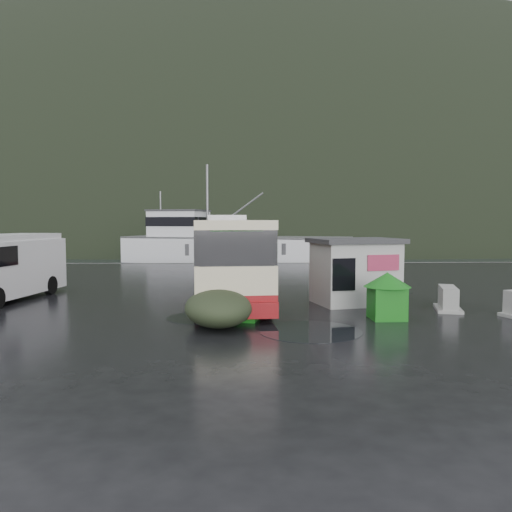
{
  "coord_description": "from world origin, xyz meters",
  "views": [
    {
      "loc": [
        1.68,
        -18.9,
        3.28
      ],
      "look_at": [
        2.36,
        3.62,
        1.7
      ],
      "focal_mm": 35.0,
      "sensor_mm": 36.0,
      "label": 1
    }
  ],
  "objects_px": {
    "white_van": "(4,301)",
    "waste_bin_right": "(387,319)",
    "waste_bin_left": "(243,320)",
    "fishing_trawler": "(237,256)",
    "coach_bus": "(227,296)",
    "dome_tent": "(218,326)",
    "jersey_barrier_a": "(448,310)",
    "ticket_kiosk": "(354,303)"
  },
  "relations": [
    {
      "from": "white_van",
      "to": "waste_bin_right",
      "type": "distance_m",
      "value": 15.33
    },
    {
      "from": "waste_bin_left",
      "to": "fishing_trawler",
      "type": "bearing_deg",
      "value": 90.87
    },
    {
      "from": "coach_bus",
      "to": "waste_bin_left",
      "type": "relative_size",
      "value": 8.76
    },
    {
      "from": "dome_tent",
      "to": "jersey_barrier_a",
      "type": "xyz_separation_m",
      "value": [
        8.34,
        2.57,
        0.0
      ]
    },
    {
      "from": "white_van",
      "to": "dome_tent",
      "type": "distance_m",
      "value": 10.55
    },
    {
      "from": "waste_bin_right",
      "to": "fishing_trawler",
      "type": "bearing_deg",
      "value": 100.02
    },
    {
      "from": "white_van",
      "to": "fishing_trawler",
      "type": "height_order",
      "value": "fishing_trawler"
    },
    {
      "from": "fishing_trawler",
      "to": "coach_bus",
      "type": "bearing_deg",
      "value": -74.73
    },
    {
      "from": "waste_bin_right",
      "to": "white_van",
      "type": "bearing_deg",
      "value": 163.6
    },
    {
      "from": "waste_bin_right",
      "to": "dome_tent",
      "type": "height_order",
      "value": "waste_bin_right"
    },
    {
      "from": "waste_bin_left",
      "to": "dome_tent",
      "type": "height_order",
      "value": "waste_bin_left"
    },
    {
      "from": "coach_bus",
      "to": "jersey_barrier_a",
      "type": "height_order",
      "value": "coach_bus"
    },
    {
      "from": "dome_tent",
      "to": "ticket_kiosk",
      "type": "distance_m",
      "value": 6.68
    },
    {
      "from": "dome_tent",
      "to": "coach_bus",
      "type": "bearing_deg",
      "value": 89.21
    },
    {
      "from": "coach_bus",
      "to": "fishing_trawler",
      "type": "bearing_deg",
      "value": 84.95
    },
    {
      "from": "coach_bus",
      "to": "white_van",
      "type": "height_order",
      "value": "coach_bus"
    },
    {
      "from": "waste_bin_left",
      "to": "ticket_kiosk",
      "type": "distance_m",
      "value": 5.49
    },
    {
      "from": "white_van",
      "to": "ticket_kiosk",
      "type": "bearing_deg",
      "value": 3.69
    },
    {
      "from": "waste_bin_right",
      "to": "dome_tent",
      "type": "xyz_separation_m",
      "value": [
        -5.6,
        -0.99,
        0.0
      ]
    },
    {
      "from": "waste_bin_left",
      "to": "white_van",
      "type": "bearing_deg",
      "value": 156.19
    },
    {
      "from": "coach_bus",
      "to": "dome_tent",
      "type": "xyz_separation_m",
      "value": [
        -0.09,
        -6.31,
        0.0
      ]
    },
    {
      "from": "waste_bin_right",
      "to": "waste_bin_left",
      "type": "bearing_deg",
      "value": -179.62
    },
    {
      "from": "waste_bin_right",
      "to": "dome_tent",
      "type": "relative_size",
      "value": 0.54
    },
    {
      "from": "ticket_kiosk",
      "to": "jersey_barrier_a",
      "type": "height_order",
      "value": "ticket_kiosk"
    },
    {
      "from": "coach_bus",
      "to": "dome_tent",
      "type": "distance_m",
      "value": 6.32
    },
    {
      "from": "coach_bus",
      "to": "jersey_barrier_a",
      "type": "distance_m",
      "value": 9.07
    },
    {
      "from": "dome_tent",
      "to": "ticket_kiosk",
      "type": "relative_size",
      "value": 0.88
    },
    {
      "from": "waste_bin_right",
      "to": "ticket_kiosk",
      "type": "bearing_deg",
      "value": 96.48
    },
    {
      "from": "coach_bus",
      "to": "waste_bin_left",
      "type": "height_order",
      "value": "coach_bus"
    },
    {
      "from": "waste_bin_left",
      "to": "jersey_barrier_a",
      "type": "height_order",
      "value": "waste_bin_left"
    },
    {
      "from": "white_van",
      "to": "fishing_trawler",
      "type": "bearing_deg",
      "value": 78.08
    },
    {
      "from": "coach_bus",
      "to": "fishing_trawler",
      "type": "relative_size",
      "value": 0.51
    },
    {
      "from": "white_van",
      "to": "waste_bin_right",
      "type": "relative_size",
      "value": 4.17
    },
    {
      "from": "coach_bus",
      "to": "dome_tent",
      "type": "relative_size",
      "value": 4.31
    },
    {
      "from": "white_van",
      "to": "ticket_kiosk",
      "type": "distance_m",
      "value": 14.39
    },
    {
      "from": "waste_bin_right",
      "to": "ticket_kiosk",
      "type": "relative_size",
      "value": 0.47
    },
    {
      "from": "ticket_kiosk",
      "to": "jersey_barrier_a",
      "type": "xyz_separation_m",
      "value": [
        3.11,
        -1.58,
        0.0
      ]
    },
    {
      "from": "fishing_trawler",
      "to": "waste_bin_right",
      "type": "bearing_deg",
      "value": -64.17
    },
    {
      "from": "waste_bin_right",
      "to": "jersey_barrier_a",
      "type": "relative_size",
      "value": 0.91
    },
    {
      "from": "waste_bin_left",
      "to": "jersey_barrier_a",
      "type": "relative_size",
      "value": 0.83
    },
    {
      "from": "ticket_kiosk",
      "to": "jersey_barrier_a",
      "type": "relative_size",
      "value": 1.91
    },
    {
      "from": "ticket_kiosk",
      "to": "coach_bus",
      "type": "bearing_deg",
      "value": 143.96
    }
  ]
}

